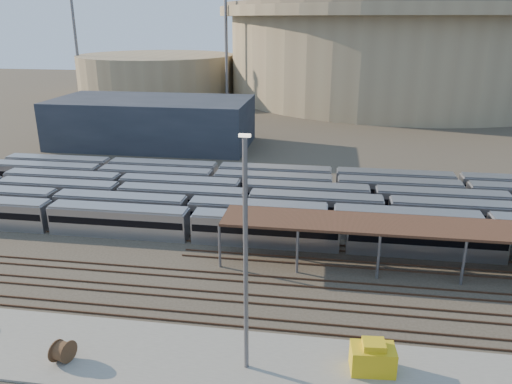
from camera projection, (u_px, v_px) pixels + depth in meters
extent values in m
plane|color=#383026|center=(290.00, 278.00, 53.47)|extent=(420.00, 420.00, 0.00)
cube|color=gray|center=(212.00, 362.00, 40.16)|extent=(50.00, 9.00, 0.20)
cube|color=#A9A9AE|center=(343.00, 235.00, 59.54)|extent=(112.00, 2.90, 3.60)
cube|color=#A9A9AE|center=(330.00, 221.00, 63.68)|extent=(112.00, 2.90, 3.60)
cube|color=#A9A9AE|center=(247.00, 205.00, 69.25)|extent=(112.00, 2.90, 3.60)
cube|color=#A9A9AE|center=(372.00, 201.00, 70.69)|extent=(112.00, 2.90, 3.60)
cube|color=#A9A9AE|center=(334.00, 190.00, 75.37)|extent=(112.00, 2.90, 3.60)
cube|color=#A9A9AE|center=(334.00, 181.00, 79.32)|extent=(112.00, 2.90, 3.60)
cylinder|color=slate|center=(220.00, 246.00, 55.01)|extent=(0.30, 0.30, 5.00)
cylinder|color=slate|center=(230.00, 227.00, 60.05)|extent=(0.30, 0.30, 5.00)
cylinder|color=slate|center=(297.00, 252.00, 53.78)|extent=(0.30, 0.30, 5.00)
cylinder|color=slate|center=(301.00, 232.00, 58.81)|extent=(0.30, 0.30, 5.00)
cylinder|color=slate|center=(378.00, 257.00, 52.54)|extent=(0.30, 0.30, 5.00)
cylinder|color=slate|center=(375.00, 236.00, 57.58)|extent=(0.30, 0.30, 5.00)
cylinder|color=slate|center=(464.00, 263.00, 51.31)|extent=(0.30, 0.30, 5.00)
cylinder|color=slate|center=(452.00, 241.00, 56.35)|extent=(0.30, 0.30, 5.00)
cube|color=#332114|center=(504.00, 231.00, 52.34)|extent=(60.00, 6.00, 0.30)
cube|color=#4C3323|center=(289.00, 285.00, 51.81)|extent=(170.00, 0.12, 0.18)
cube|color=#4C3323|center=(290.00, 278.00, 53.21)|extent=(170.00, 0.12, 0.18)
cube|color=#4C3323|center=(285.00, 306.00, 48.07)|extent=(170.00, 0.12, 0.18)
cube|color=#4C3323|center=(287.00, 298.00, 49.47)|extent=(170.00, 0.12, 0.18)
cube|color=#4C3323|center=(281.00, 330.00, 44.34)|extent=(170.00, 0.12, 0.18)
cube|color=#4C3323|center=(283.00, 320.00, 45.74)|extent=(170.00, 0.12, 0.18)
cylinder|color=gray|center=(397.00, 55.00, 175.89)|extent=(116.00, 116.00, 28.00)
cylinder|color=gray|center=(401.00, 8.00, 170.78)|extent=(124.00, 124.00, 3.00)
cylinder|color=brown|center=(402.00, 1.00, 170.04)|extent=(120.00, 120.00, 1.50)
cylinder|color=gray|center=(158.00, 74.00, 181.09)|extent=(56.00, 56.00, 14.00)
cube|color=#1E232D|center=(152.00, 122.00, 108.17)|extent=(42.00, 20.00, 10.00)
cylinder|color=slate|center=(226.00, 47.00, 154.49)|extent=(1.00, 1.00, 36.00)
cylinder|color=slate|center=(76.00, 44.00, 171.72)|extent=(1.00, 1.00, 36.00)
cylinder|color=slate|center=(302.00, 40.00, 198.27)|extent=(1.00, 1.00, 36.00)
cylinder|color=brown|center=(63.00, 351.00, 39.86)|extent=(1.48, 2.06, 1.85)
cylinder|color=slate|center=(246.00, 261.00, 36.46)|extent=(0.36, 0.36, 18.59)
cube|color=#FFF2CC|center=(245.00, 135.00, 33.36)|extent=(0.82, 0.35, 0.20)
cube|color=gold|center=(373.00, 359.00, 38.75)|extent=(3.56, 2.39, 2.12)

